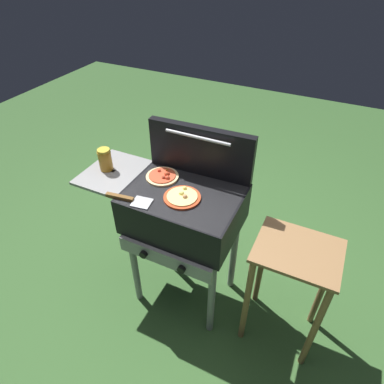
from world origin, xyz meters
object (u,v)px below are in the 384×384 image
pizza_pepperoni (163,176)px  sauce_jar (105,160)px  grill (182,212)px  spatula (129,199)px  pizza_cheese (182,197)px  prep_table (291,276)px

pizza_pepperoni → sauce_jar: 0.36m
grill → spatula: (-0.22, -0.19, 0.15)m
grill → pizza_cheese: pizza_cheese is taller
pizza_cheese → prep_table: (0.64, 0.05, -0.37)m
pizza_cheese → spatula: (-0.25, -0.14, -0.00)m
grill → sauce_jar: size_ratio=6.91×
grill → pizza_cheese: 0.16m
grill → spatula: 0.33m
pizza_pepperoni → prep_table: bearing=-4.9°
grill → spatula: size_ratio=3.62×
grill → pizza_pepperoni: 0.24m
pizza_pepperoni → sauce_jar: bearing=-168.0°
grill → pizza_pepperoni: bearing=154.7°
sauce_jar → prep_table: (1.18, 0.00, -0.43)m
sauce_jar → prep_table: sauce_jar is taller
sauce_jar → prep_table: bearing=0.1°
grill → sauce_jar: (-0.51, 0.00, 0.21)m
spatula → sauce_jar: bearing=147.0°
sauce_jar → spatula: sauce_jar is taller
grill → spatula: spatula is taller
sauce_jar → pizza_pepperoni: bearing=12.0°
grill → pizza_pepperoni: pizza_pepperoni is taller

